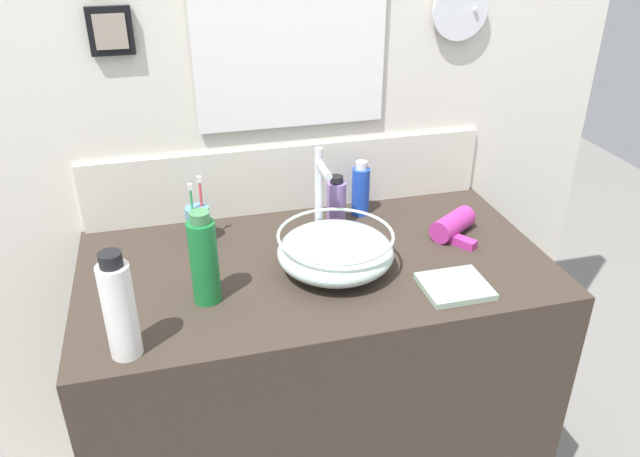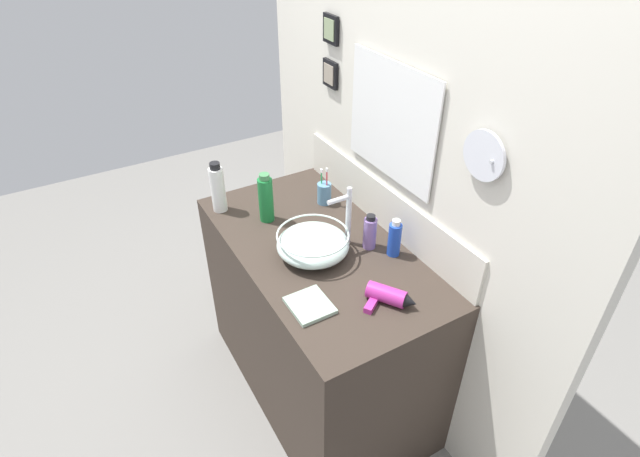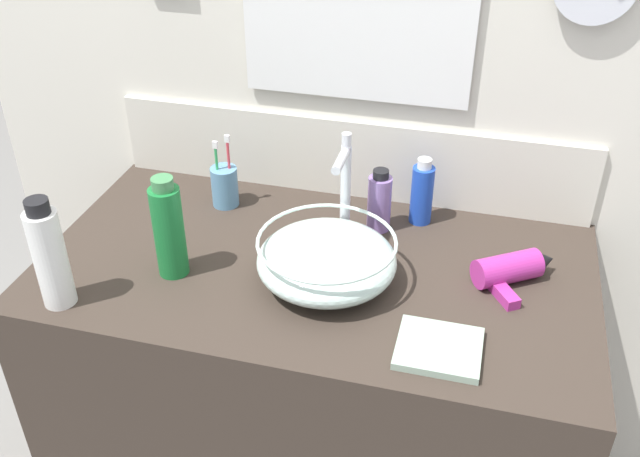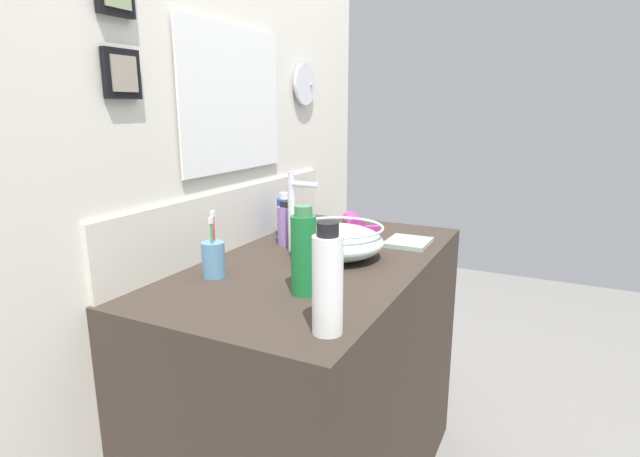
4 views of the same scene
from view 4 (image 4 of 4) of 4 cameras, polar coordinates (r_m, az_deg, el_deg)
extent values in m
cube|color=#382D26|center=(1.82, -0.18, -17.56)|extent=(1.24, 0.67, 0.92)
cube|color=silver|center=(1.77, -10.85, 5.21)|extent=(2.02, 0.06, 2.30)
cube|color=beige|center=(1.77, -9.70, 1.15)|extent=(1.21, 0.02, 0.21)
cube|color=white|center=(1.74, -10.05, 14.31)|extent=(0.48, 0.01, 0.41)
cube|color=white|center=(1.73, -9.86, 14.32)|extent=(0.54, 0.01, 0.47)
cylinder|color=silver|center=(2.15, -1.75, 16.17)|extent=(0.17, 0.01, 0.17)
cylinder|color=silver|center=(2.19, -1.57, 16.12)|extent=(0.01, 0.06, 0.01)
cube|color=black|center=(1.39, -21.72, 16.10)|extent=(0.11, 0.02, 0.12)
cube|color=gray|center=(1.38, -21.46, 16.13)|extent=(0.08, 0.01, 0.09)
ellipsoid|color=silver|center=(1.63, 2.02, -1.55)|extent=(0.30, 0.30, 0.11)
torus|color=silver|center=(1.61, 2.03, 0.17)|extent=(0.30, 0.30, 0.01)
torus|color=#B2B7BC|center=(1.64, 2.00, -3.24)|extent=(0.11, 0.11, 0.01)
cylinder|color=silver|center=(1.69, -3.27, 1.36)|extent=(0.02, 0.02, 0.24)
cylinder|color=silver|center=(1.64, -1.79, 5.03)|extent=(0.02, 0.10, 0.02)
cylinder|color=silver|center=(1.66, -3.33, 5.99)|extent=(0.02, 0.02, 0.03)
cylinder|color=#B22D8C|center=(2.01, 3.84, 0.72)|extent=(0.16, 0.14, 0.07)
cone|color=black|center=(2.10, 3.36, 1.29)|extent=(0.07, 0.07, 0.06)
cube|color=#B22D8C|center=(1.99, 5.45, -0.05)|extent=(0.07, 0.09, 0.02)
cylinder|color=#598CB2|center=(1.48, -12.08, -3.48)|extent=(0.07, 0.07, 0.10)
cylinder|color=#D83F4C|center=(1.48, -11.97, -1.89)|extent=(0.01, 0.01, 0.17)
cube|color=white|center=(1.46, -12.15, 1.67)|extent=(0.01, 0.01, 0.02)
cylinder|color=green|center=(1.46, -12.20, -2.46)|extent=(0.01, 0.01, 0.16)
cube|color=white|center=(1.44, -12.37, 0.90)|extent=(0.01, 0.01, 0.02)
cylinder|color=blue|center=(1.89, -4.10, 1.21)|extent=(0.05, 0.05, 0.15)
cylinder|color=silver|center=(1.88, -4.14, 3.76)|extent=(0.03, 0.03, 0.02)
cylinder|color=#197233|center=(1.30, -1.89, -3.10)|extent=(0.07, 0.07, 0.21)
cylinder|color=#3F7F4C|center=(1.27, -1.93, 2.03)|extent=(0.05, 0.05, 0.03)
cylinder|color=#8C6BB2|center=(1.79, -3.98, 0.32)|extent=(0.06, 0.06, 0.14)
cylinder|color=black|center=(1.77, -4.02, 2.83)|extent=(0.04, 0.04, 0.02)
cylinder|color=white|center=(1.07, 0.87, -6.54)|extent=(0.07, 0.07, 0.22)
cylinder|color=black|center=(1.04, 0.90, -0.10)|extent=(0.05, 0.05, 0.03)
cube|color=#99B29E|center=(1.83, 10.05, -1.57)|extent=(0.16, 0.15, 0.02)
camera|label=1|loc=(1.31, 63.98, 23.72)|focal=35.00mm
camera|label=2|loc=(2.99, 32.00, 27.68)|focal=28.00mm
camera|label=3|loc=(1.88, 47.46, 23.97)|focal=40.00mm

